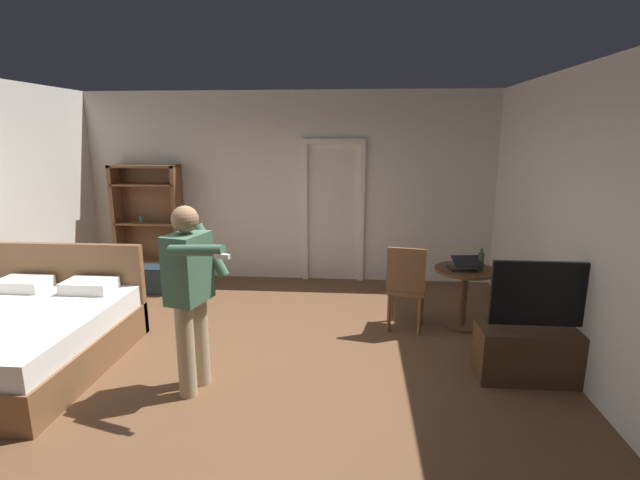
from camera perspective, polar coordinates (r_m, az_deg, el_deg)
The scene contains 13 objects.
ground_plane at distance 4.65m, azimuth -9.31°, elevation -15.53°, with size 6.69×6.69×0.00m, color brown.
wall_back at distance 7.08m, azimuth -3.92°, elevation 6.44°, with size 6.32×0.12×2.81m, color silver.
wall_right at distance 4.53m, azimuth 31.50°, elevation 0.89°, with size 0.12×6.12×2.81m, color silver.
doorway_frame at distance 6.96m, azimuth 1.63°, elevation 4.82°, with size 0.93×0.08×2.13m.
bed at distance 5.36m, azimuth -32.75°, elevation -9.97°, with size 1.67×1.95×1.02m.
bookshelf at distance 7.54m, azimuth -20.18°, elevation 2.58°, with size 1.01×0.32×1.75m.
tv_flatscreen at distance 4.76m, azimuth 25.59°, elevation -11.70°, with size 1.15×0.40×1.12m.
side_table at distance 5.62m, azimuth 17.25°, elevation -5.57°, with size 0.69×0.69×0.70m.
laptop at distance 5.49m, azimuth 17.29°, elevation -2.98°, with size 0.36×0.36×0.17m.
bottle_on_table at distance 5.48m, azimuth 19.09°, elevation -2.52°, with size 0.06×0.06×0.26m.
wooden_chair at distance 5.33m, azimuth 10.50°, elevation -5.41°, with size 0.49×0.49×0.99m.
person_blue_shirt at distance 4.07m, azimuth -15.55°, elevation -5.70°, with size 0.63×0.65×1.63m.
suitcase_dark at distance 7.00m, azimuth -19.18°, elevation -4.57°, with size 0.49×0.31×0.37m, color #1E2D38.
Camera 1 is at (1.05, -3.96, 2.20)m, focal length 26.14 mm.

